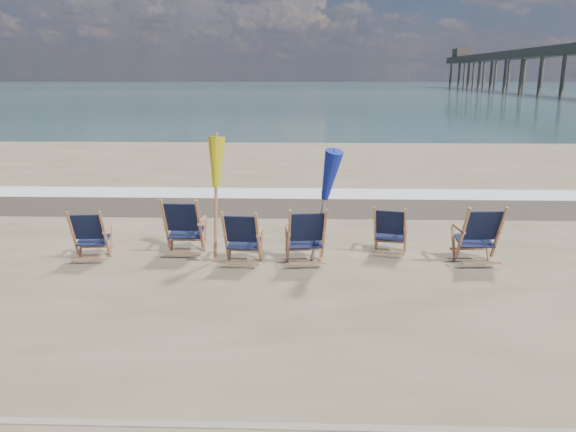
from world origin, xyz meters
name	(u,v)px	position (x,y,z in m)	size (l,w,h in m)	color
ocean	(306,88)	(0.00, 128.00, 0.00)	(400.00, 400.00, 0.00)	#325053
surf_foam	(296,193)	(0.00, 8.30, 0.00)	(200.00, 1.40, 0.01)	silver
wet_sand_strip	(294,206)	(0.00, 6.80, 0.00)	(200.00, 2.60, 0.00)	#42362A
beach_chair_0	(105,235)	(-3.16, 2.41, 0.48)	(0.61, 0.69, 0.96)	#111734
beach_chair_1	(200,227)	(-1.58, 2.75, 0.55)	(0.70, 0.79, 1.09)	#111734
beach_chair_2	(258,239)	(-0.50, 2.22, 0.50)	(0.64, 0.72, 1.00)	#111734
beach_chair_3	(324,236)	(0.60, 2.30, 0.53)	(0.67, 0.76, 1.05)	#111734
beach_chair_4	(405,232)	(2.04, 2.84, 0.47)	(0.60, 0.67, 0.94)	#111734
beach_chair_5	(499,235)	(3.53, 2.40, 0.54)	(0.70, 0.78, 1.09)	#111734
umbrella_yellow	(215,169)	(-1.25, 2.58, 1.61)	(0.30, 0.30, 2.13)	#AF744E
umbrella_blue	(322,177)	(0.56, 2.39, 1.52)	(0.30, 0.30, 2.04)	#A5A5AD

